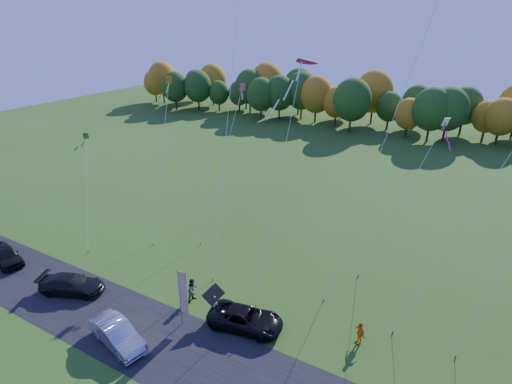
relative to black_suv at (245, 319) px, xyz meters
The scene contains 20 objects.
ground 2.74m from the black_suv, behind, with size 160.00×160.00×0.00m, color #294D14.
asphalt_strip 4.72m from the black_suv, 124.49° to the right, with size 90.00×6.00×0.01m, color black.
tree_line 55.22m from the black_suv, 92.74° to the left, with size 116.00×12.00×10.00m, color #1E4711, non-canonical shape.
black_suv is the anchor object (origin of this frame).
silver_sedan 8.20m from the black_suv, 140.36° to the right, with size 1.59×4.55×1.50m, color #AFAEB3.
dark_truck_a 13.70m from the black_suv, 166.67° to the right, with size 1.95×4.79×1.39m, color black.
dark_truck_b 21.85m from the black_suv, behind, with size 1.72×4.28×1.46m, color black.
person_tailgate_a 2.43m from the black_suv, behind, with size 0.62×0.41×1.69m, color white.
person_tailgate_b 4.80m from the black_suv, behind, with size 0.88×0.68×1.80m, color gray.
person_east 7.39m from the black_suv, 18.19° to the left, with size 0.94×0.39×1.61m, color orange.
feather_flag 4.56m from the black_suv, 154.21° to the right, with size 0.57×0.17×4.39m.
kite_delta_blue 17.26m from the black_suv, 126.12° to the left, with size 3.72×11.01×29.64m.
kite_parafoil_orange 19.70m from the black_suv, 58.22° to the left, with size 7.82×11.64×32.44m.
kite_delta_red 10.70m from the black_suv, 97.44° to the left, with size 2.22×9.56×17.44m.
kite_parafoil_rainbow 16.05m from the black_suv, 34.28° to the left, with size 7.38×8.15×16.45m.
kite_diamond_yellow 17.33m from the black_suv, 149.21° to the left, with size 2.83×7.15×14.44m.
kite_diamond_green 19.56m from the black_suv, 169.33° to the left, with size 4.44×5.33×9.60m.
kite_diamond_white 15.04m from the black_suv, 60.43° to the left, with size 4.44×6.39×12.50m.
kite_diamond_pink 15.95m from the black_suv, 128.60° to the left, with size 1.16×8.81×13.71m.
kite_diamond_blue_low 15.41m from the black_suv, 22.05° to the left, with size 2.76×3.72×11.00m.
Camera 1 is at (13.50, -18.10, 19.03)m, focal length 28.00 mm.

